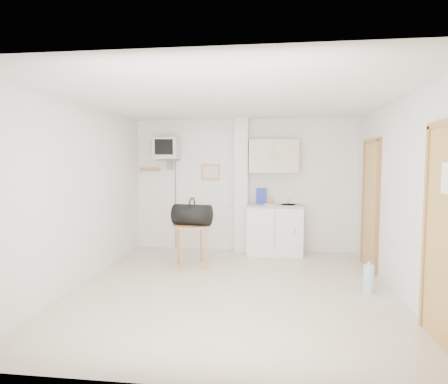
# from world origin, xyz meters

# --- Properties ---
(ground) EXTENTS (4.50, 4.50, 0.00)m
(ground) POSITION_xyz_m (0.00, 0.00, 0.00)
(ground) COLOR beige
(ground) RESTS_ON ground
(room_envelope) EXTENTS (4.24, 4.54, 2.55)m
(room_envelope) POSITION_xyz_m (0.24, 0.09, 1.54)
(room_envelope) COLOR white
(room_envelope) RESTS_ON ground
(kitchenette) EXTENTS (1.03, 0.58, 2.10)m
(kitchenette) POSITION_xyz_m (0.57, 2.00, 0.80)
(kitchenette) COLOR white
(kitchenette) RESTS_ON ground
(crt_television) EXTENTS (0.44, 0.45, 2.15)m
(crt_television) POSITION_xyz_m (-1.45, 2.02, 1.94)
(crt_television) COLOR slate
(crt_television) RESTS_ON ground
(round_table) EXTENTS (0.63, 0.63, 0.69)m
(round_table) POSITION_xyz_m (-0.76, 0.97, 0.60)
(round_table) COLOR #AD7045
(round_table) RESTS_ON ground
(duffel_bag) EXTENTS (0.65, 0.42, 0.45)m
(duffel_bag) POSITION_xyz_m (-0.75, 0.94, 0.86)
(duffel_bag) COLOR black
(duffel_bag) RESTS_ON round_table
(water_bottle) EXTENTS (0.13, 0.13, 0.40)m
(water_bottle) POSITION_xyz_m (1.77, 0.07, 0.18)
(water_bottle) COLOR #A5D4E5
(water_bottle) RESTS_ON ground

